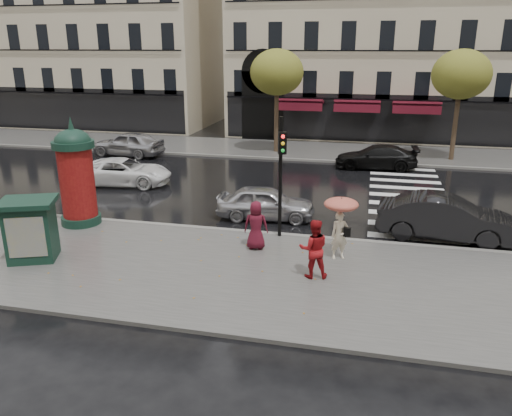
% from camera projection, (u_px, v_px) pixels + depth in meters
% --- Properties ---
extents(ground, '(160.00, 160.00, 0.00)m').
position_uv_depth(ground, '(232.00, 267.00, 16.05)').
color(ground, black).
rests_on(ground, ground).
extents(near_sidewalk, '(90.00, 7.00, 0.12)m').
position_uv_depth(near_sidewalk, '(228.00, 272.00, 15.57)').
color(near_sidewalk, '#474744').
rests_on(near_sidewalk, ground).
extents(far_sidewalk, '(90.00, 6.00, 0.12)m').
position_uv_depth(far_sidewalk, '(308.00, 151.00, 33.64)').
color(far_sidewalk, '#474744').
rests_on(far_sidewalk, ground).
extents(near_kerb, '(90.00, 0.25, 0.14)m').
position_uv_depth(near_kerb, '(253.00, 233.00, 18.81)').
color(near_kerb, slate).
rests_on(near_kerb, ground).
extents(far_kerb, '(90.00, 0.25, 0.14)m').
position_uv_depth(far_kerb, '(302.00, 160.00, 30.85)').
color(far_kerb, slate).
rests_on(far_kerb, ground).
extents(zebra_crossing, '(3.60, 11.75, 0.01)m').
position_uv_depth(zebra_crossing, '(408.00, 196.00, 23.66)').
color(zebra_crossing, silver).
rests_on(zebra_crossing, ground).
extents(tree_far_left, '(3.40, 3.40, 6.64)m').
position_uv_depth(tree_far_left, '(277.00, 73.00, 31.56)').
color(tree_far_left, '#38281C').
rests_on(tree_far_left, ground).
extents(tree_far_right, '(3.40, 3.40, 6.64)m').
position_uv_depth(tree_far_right, '(461.00, 75.00, 29.21)').
color(tree_far_right, '#38281C').
rests_on(tree_far_right, ground).
extents(woman_umbrella, '(1.10, 1.10, 2.12)m').
position_uv_depth(woman_umbrella, '(341.00, 218.00, 16.03)').
color(woman_umbrella, '#F8EBCC').
rests_on(woman_umbrella, near_sidewalk).
extents(woman_red, '(1.02, 0.87, 1.82)m').
position_uv_depth(woman_red, '(314.00, 249.00, 14.85)').
color(woman_red, '#A01318').
rests_on(woman_red, near_sidewalk).
extents(man_burgundy, '(0.88, 0.63, 1.69)m').
position_uv_depth(man_burgundy, '(256.00, 225.00, 16.99)').
color(man_burgundy, '#54101F').
rests_on(man_burgundy, near_sidewalk).
extents(morris_column, '(1.56, 1.56, 4.20)m').
position_uv_depth(morris_column, '(76.00, 174.00, 19.07)').
color(morris_column, '#112E22').
rests_on(morris_column, near_sidewalk).
extents(traffic_light, '(0.33, 0.43, 4.37)m').
position_uv_depth(traffic_light, '(281.00, 166.00, 17.49)').
color(traffic_light, black).
rests_on(traffic_light, near_sidewalk).
extents(newsstand, '(2.08, 1.93, 2.02)m').
position_uv_depth(newsstand, '(31.00, 229.00, 16.09)').
color(newsstand, '#112E22').
rests_on(newsstand, near_sidewalk).
extents(car_silver, '(4.13, 1.98, 1.36)m').
position_uv_depth(car_silver, '(266.00, 203.00, 20.38)').
color(car_silver, '#B1B0B5').
rests_on(car_silver, ground).
extents(car_darkgrey, '(5.00, 2.14, 1.60)m').
position_uv_depth(car_darkgrey, '(446.00, 218.00, 18.21)').
color(car_darkgrey, black).
rests_on(car_darkgrey, ground).
extents(car_white, '(5.08, 2.83, 1.34)m').
position_uv_depth(car_white, '(123.00, 172.00, 25.40)').
color(car_white, white).
rests_on(car_white, ground).
extents(car_black, '(4.76, 2.21, 1.35)m').
position_uv_depth(car_black, '(376.00, 157.00, 28.79)').
color(car_black, black).
rests_on(car_black, ground).
extents(car_far_silver, '(4.84, 2.40, 1.59)m').
position_uv_depth(car_far_silver, '(128.00, 144.00, 32.08)').
color(car_far_silver, '#9E9DA2').
rests_on(car_far_silver, ground).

